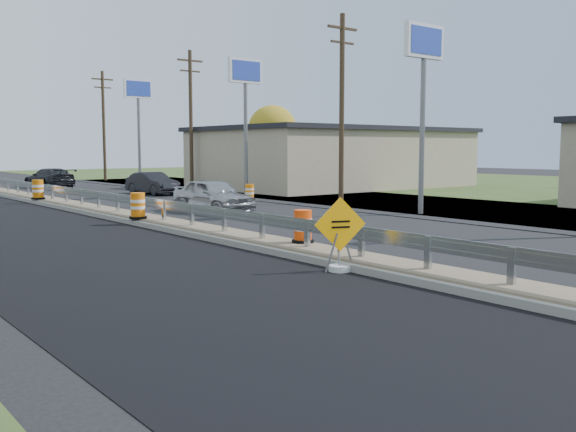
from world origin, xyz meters
TOP-DOWN VIEW (x-y plane):
  - ground at (0.00, 0.00)m, footprint 140.00×140.00m
  - grass_verge_far at (30.00, 10.00)m, footprint 40.00×120.00m
  - milled_overlay at (-4.40, 10.00)m, footprint 7.20×120.00m
  - median at (0.00, 8.00)m, footprint 1.60×55.00m
  - guardrail at (0.00, 9.00)m, footprint 0.10×46.15m
  - retail_building_near at (20.99, 20.00)m, footprint 18.50×12.50m
  - pylon_sign_south at (10.50, 3.00)m, footprint 2.20×0.30m
  - pylon_sign_mid at (10.50, 16.00)m, footprint 2.20×0.30m
  - pylon_sign_north at (10.50, 30.00)m, footprint 2.20×0.30m
  - utility_pole_smid at (11.50, 9.00)m, footprint 1.90×0.26m
  - utility_pole_nmid at (11.50, 24.00)m, footprint 1.90×0.26m
  - utility_pole_north at (11.50, 39.00)m, footprint 1.90×0.26m
  - tree_far_yellow at (26.00, 34.00)m, footprint 4.62×4.62m
  - caution_sign at (-0.90, -4.22)m, footprint 1.16×0.51m
  - barrel_median_near at (0.35, -1.39)m, footprint 0.61×0.61m
  - barrel_median_mid at (-0.55, 6.96)m, footprint 0.65×0.65m
  - barrel_median_far at (-0.55, 18.49)m, footprint 0.67×0.67m
  - barrel_shoulder_near at (9.20, 13.79)m, footprint 0.59×0.59m
  - barrel_shoulder_mid at (7.00, 22.83)m, footprint 0.59×0.59m
  - car_silver at (4.06, 9.20)m, footprint 2.06×4.48m
  - car_dark_mid at (7.00, 20.92)m, footprint 1.85×4.25m
  - car_dark_far at (4.19, 31.29)m, footprint 2.58×5.06m

SIDE VIEW (x-z plane):
  - ground at x=0.00m, z-range 0.00..0.00m
  - milled_overlay at x=-4.40m, z-range 0.00..0.01m
  - grass_verge_far at x=30.00m, z-range 0.00..0.03m
  - median at x=0.00m, z-range 0.00..0.23m
  - barrel_shoulder_mid at x=7.00m, z-range -0.02..0.84m
  - barrel_shoulder_near at x=9.20m, z-range -0.02..0.85m
  - caution_sign at x=-0.90m, z-range -0.42..1.28m
  - barrel_median_near at x=0.35m, z-range 0.21..1.10m
  - car_dark_mid at x=7.00m, z-range 0.00..1.36m
  - barrel_median_mid at x=-0.55m, z-range 0.21..1.16m
  - barrel_median_far at x=-0.55m, z-range 0.21..1.19m
  - car_dark_far at x=4.19m, z-range 0.00..1.41m
  - guardrail at x=0.00m, z-range 0.37..1.09m
  - car_silver at x=4.06m, z-range 0.00..1.49m
  - retail_building_near at x=20.99m, z-range 0.02..4.29m
  - tree_far_yellow at x=26.00m, z-range 1.11..7.97m
  - utility_pole_smid at x=11.50m, z-range 0.23..9.63m
  - utility_pole_nmid at x=11.50m, z-range 0.23..9.63m
  - utility_pole_north at x=11.50m, z-range 0.23..9.63m
  - pylon_sign_south at x=10.50m, z-range 2.53..10.43m
  - pylon_sign_mid at x=10.50m, z-range 2.53..10.43m
  - pylon_sign_north at x=10.50m, z-range 2.53..10.43m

